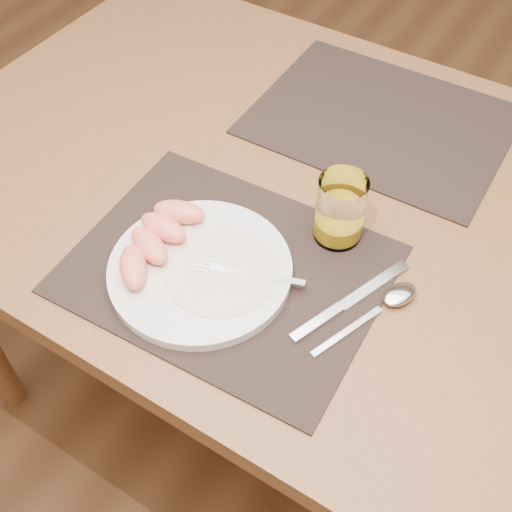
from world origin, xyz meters
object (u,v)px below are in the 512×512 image
(fork, at_px, (235,271))
(knife, at_px, (341,306))
(plate, at_px, (200,270))
(juice_glass, at_px, (340,212))
(table, at_px, (312,223))
(placemat_near, at_px, (228,269))
(spoon, at_px, (392,299))
(placemat_far, at_px, (381,120))

(fork, bearing_deg, knife, 13.06)
(plate, bearing_deg, juice_glass, 52.32)
(fork, bearing_deg, plate, -159.14)
(table, relative_size, placemat_near, 3.11)
(table, bearing_deg, spoon, -36.18)
(placemat_far, xyz_separation_m, plate, (-0.07, -0.47, 0.01))
(plate, distance_m, knife, 0.21)
(table, xyz_separation_m, fork, (-0.01, -0.23, 0.11))
(placemat_near, bearing_deg, table, 82.39)
(table, bearing_deg, juice_glass, -44.06)
(placemat_near, relative_size, fork, 2.64)
(juice_glass, bearing_deg, placemat_near, -126.29)
(placemat_far, relative_size, juice_glass, 4.03)
(plate, bearing_deg, spoon, 21.25)
(knife, xyz_separation_m, spoon, (0.06, 0.05, 0.00))
(placemat_far, distance_m, juice_glass, 0.31)
(knife, height_order, spoon, spoon)
(placemat_near, bearing_deg, plate, -133.84)
(table, height_order, placemat_near, placemat_near)
(placemat_near, bearing_deg, fork, -28.05)
(juice_glass, bearing_deg, fork, -118.93)
(placemat_near, height_order, fork, fork)
(table, relative_size, knife, 6.62)
(placemat_near, distance_m, fork, 0.03)
(table, height_order, juice_glass, juice_glass)
(fork, distance_m, knife, 0.16)
(spoon, bearing_deg, placemat_far, 116.90)
(placemat_near, distance_m, plate, 0.04)
(table, height_order, placemat_far, placemat_far)
(table, distance_m, fork, 0.25)
(spoon, relative_size, juice_glass, 1.67)
(table, height_order, spoon, spoon)
(plate, height_order, spoon, plate)
(fork, bearing_deg, placemat_far, 86.85)
(spoon, bearing_deg, juice_glass, 149.64)
(placemat_far, height_order, juice_glass, juice_glass)
(placemat_far, distance_m, spoon, 0.41)
(fork, xyz_separation_m, knife, (0.16, 0.04, -0.02))
(plate, bearing_deg, fork, 20.86)
(juice_glass, bearing_deg, table, 135.94)
(placemat_near, bearing_deg, spoon, 17.20)
(placemat_far, bearing_deg, placemat_near, -95.87)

